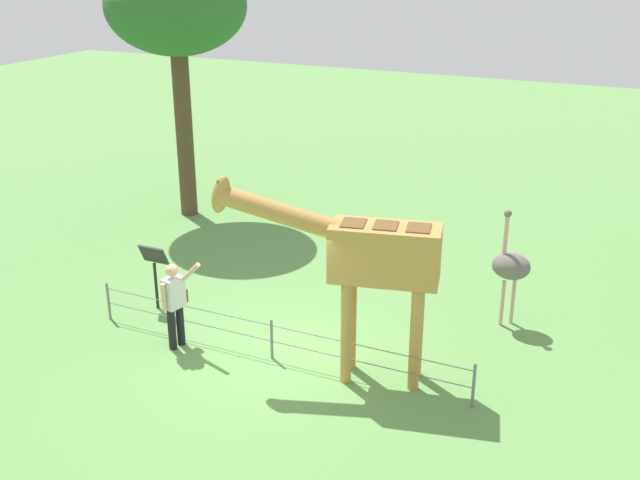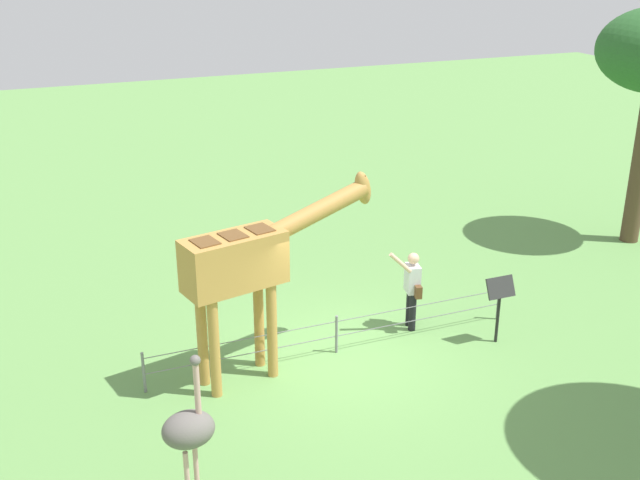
# 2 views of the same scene
# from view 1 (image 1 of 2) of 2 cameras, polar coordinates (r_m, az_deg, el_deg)

# --- Properties ---
(ground_plane) EXTENTS (60.00, 60.00, 0.00)m
(ground_plane) POSITION_cam_1_polar(r_m,az_deg,el_deg) (13.41, -3.21, -8.48)
(ground_plane) COLOR #60934C
(giraffe) EXTENTS (3.70, 1.28, 3.34)m
(giraffe) POSITION_cam_1_polar(r_m,az_deg,el_deg) (11.81, 3.45, -1.32)
(giraffe) COLOR #BC8942
(giraffe) RESTS_ON ground_plane
(visitor) EXTENTS (0.71, 0.59, 1.69)m
(visitor) POSITION_cam_1_polar(r_m,az_deg,el_deg) (13.42, -10.86, -4.49)
(visitor) COLOR black
(visitor) RESTS_ON ground_plane
(ostrich) EXTENTS (0.70, 0.56, 2.25)m
(ostrich) POSITION_cam_1_polar(r_m,az_deg,el_deg) (14.27, 14.15, -1.94)
(ostrich) COLOR #CC9E93
(ostrich) RESTS_ON ground_plane
(tree_east) EXTENTS (3.41, 3.41, 6.48)m
(tree_east) POSITION_cam_1_polar(r_m,az_deg,el_deg) (19.27, -10.77, 16.70)
(tree_east) COLOR brown
(tree_east) RESTS_ON ground_plane
(info_sign) EXTENTS (0.56, 0.21, 1.32)m
(info_sign) POSITION_cam_1_polar(r_m,az_deg,el_deg) (14.88, -12.36, -1.73)
(info_sign) COLOR black
(info_sign) RESTS_ON ground_plane
(wire_fence) EXTENTS (7.05, 0.05, 0.75)m
(wire_fence) POSITION_cam_1_polar(r_m,az_deg,el_deg) (13.06, -3.65, -7.33)
(wire_fence) COLOR slate
(wire_fence) RESTS_ON ground_plane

